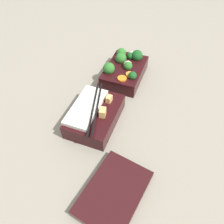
{
  "coord_description": "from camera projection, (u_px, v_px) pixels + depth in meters",
  "views": [
    {
      "loc": [
        0.5,
        0.19,
        0.52
      ],
      "look_at": [
        0.11,
        0.04,
        0.05
      ],
      "focal_mm": 35.0,
      "sensor_mm": 36.0,
      "label": 1
    }
  ],
  "objects": [
    {
      "name": "bento_lid",
      "position": [
        114.0,
        193.0,
        0.51
      ],
      "size": [
        0.2,
        0.15,
        0.02
      ],
      "primitive_type": "cube",
      "rotation": [
        0.0,
        0.0,
        -0.17
      ],
      "color": "black",
      "rests_on": "ground_plane"
    },
    {
      "name": "ground_plane",
      "position": [
        112.0,
        96.0,
        0.75
      ],
      "size": [
        3.0,
        3.0,
        0.0
      ],
      "primitive_type": "plane",
      "color": "gray"
    },
    {
      "name": "bento_tray_vegetable",
      "position": [
        125.0,
        69.0,
        0.79
      ],
      "size": [
        0.19,
        0.13,
        0.08
      ],
      "color": "black",
      "rests_on": "ground_plane"
    },
    {
      "name": "bento_tray_rice",
      "position": [
        94.0,
        115.0,
        0.65
      ],
      "size": [
        0.2,
        0.13,
        0.07
      ],
      "color": "black",
      "rests_on": "ground_plane"
    }
  ]
}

